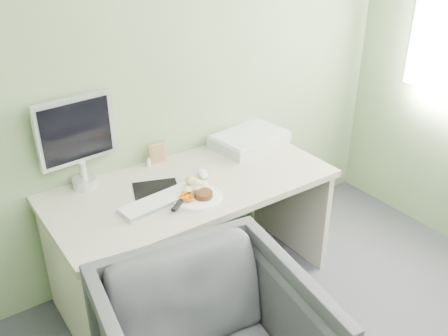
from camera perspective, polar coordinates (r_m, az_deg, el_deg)
wall_back at (r=2.86m, az=-8.16°, el=12.27°), size 3.50×0.00×3.50m
desk at (r=2.89m, az=-3.64°, el=-4.88°), size 1.60×0.75×0.73m
plate at (r=2.65m, az=-3.17°, el=-3.35°), size 0.27×0.27×0.01m
steak at (r=2.62m, az=-2.35°, el=-3.04°), size 0.12×0.12×0.03m
potato_pile at (r=2.68m, az=-3.34°, el=-1.89°), size 0.16×0.14×0.07m
carrot_heap at (r=2.60m, az=-4.21°, el=-3.20°), size 0.08×0.07×0.05m
steak_knife at (r=2.58m, az=-4.97°, el=-3.83°), size 0.22×0.17×0.02m
mousepad at (r=2.74m, az=-7.76°, el=-2.47°), size 0.30×0.28×0.00m
keyboard at (r=2.62m, az=-7.25°, el=-3.69°), size 0.45×0.18×0.02m
computer_mouse at (r=2.84m, az=-2.45°, el=-0.68°), size 0.09×0.12×0.04m
photo_frame at (r=3.00m, az=-7.64°, el=1.70°), size 0.11×0.01×0.13m
eyedrop_bottle at (r=2.98m, az=-8.59°, el=0.65°), size 0.02×0.02×0.07m
scanner at (r=3.22m, az=2.91°, el=3.26°), size 0.50×0.37×0.07m
monitor at (r=2.74m, az=-16.43°, el=3.30°), size 0.43×0.13×0.51m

